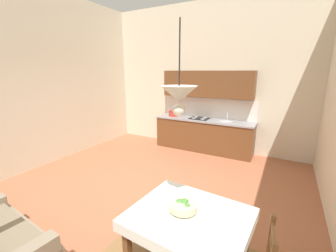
{
  "coord_description": "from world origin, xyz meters",
  "views": [
    {
      "loc": [
        2.11,
        -2.89,
        2.18
      ],
      "look_at": [
        0.17,
        0.65,
        1.17
      ],
      "focal_mm": 23.36,
      "sensor_mm": 36.0,
      "label": 1
    }
  ],
  "objects_px": {
    "dining_table": "(189,225)",
    "pendant_lamp": "(179,95)",
    "fruit_bowl": "(183,206)",
    "kitchen_cabinetry": "(204,120)"
  },
  "relations": [
    {
      "from": "dining_table",
      "to": "pendant_lamp",
      "type": "relative_size",
      "value": 1.56
    },
    {
      "from": "dining_table",
      "to": "pendant_lamp",
      "type": "xyz_separation_m",
      "value": [
        -0.08,
        -0.11,
        1.36
      ]
    },
    {
      "from": "dining_table",
      "to": "fruit_bowl",
      "type": "height_order",
      "value": "fruit_bowl"
    },
    {
      "from": "dining_table",
      "to": "fruit_bowl",
      "type": "bearing_deg",
      "value": 163.95
    },
    {
      "from": "pendant_lamp",
      "to": "fruit_bowl",
      "type": "bearing_deg",
      "value": 89.23
    },
    {
      "from": "dining_table",
      "to": "fruit_bowl",
      "type": "relative_size",
      "value": 4.19
    },
    {
      "from": "kitchen_cabinetry",
      "to": "dining_table",
      "type": "distance_m",
      "value": 4.06
    },
    {
      "from": "kitchen_cabinetry",
      "to": "fruit_bowl",
      "type": "bearing_deg",
      "value": -73.5
    },
    {
      "from": "dining_table",
      "to": "pendant_lamp",
      "type": "distance_m",
      "value": 1.37
    },
    {
      "from": "kitchen_cabinetry",
      "to": "fruit_bowl",
      "type": "height_order",
      "value": "kitchen_cabinetry"
    }
  ]
}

